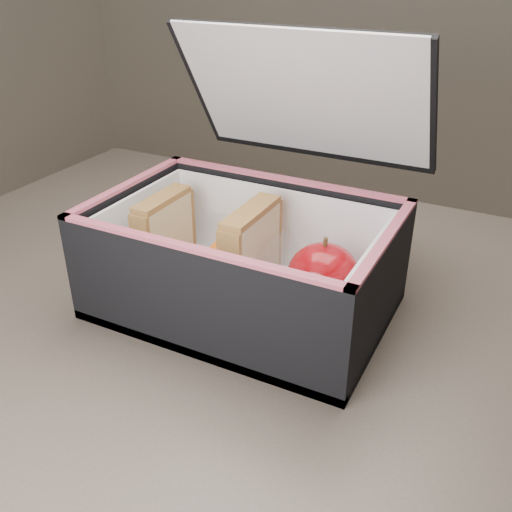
# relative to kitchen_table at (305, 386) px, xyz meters

# --- Properties ---
(kitchen_table) EXTENTS (1.20, 0.80, 0.75)m
(kitchen_table) POSITION_rel_kitchen_table_xyz_m (0.00, 0.00, 0.00)
(kitchen_table) COLOR brown
(kitchen_table) RESTS_ON ground
(lunch_bag) EXTENTS (0.32, 0.32, 0.29)m
(lunch_bag) POSITION_rel_kitchen_table_xyz_m (-0.08, 0.00, 0.16)
(lunch_bag) COLOR black
(lunch_bag) RESTS_ON kitchen_table
(plastic_tub) EXTENTS (0.16, 0.11, 0.07)m
(plastic_tub) POSITION_rel_kitchen_table_xyz_m (-0.13, 0.00, 0.14)
(plastic_tub) COLOR white
(plastic_tub) RESTS_ON lunch_bag
(sandwich_left) EXTENTS (0.02, 0.09, 0.10)m
(sandwich_left) POSITION_rel_kitchen_table_xyz_m (-0.19, 0.00, 0.16)
(sandwich_left) COLOR tan
(sandwich_left) RESTS_ON plastic_tub
(sandwich_right) EXTENTS (0.03, 0.09, 0.11)m
(sandwich_right) POSITION_rel_kitchen_table_xyz_m (-0.07, 0.00, 0.16)
(sandwich_right) COLOR tan
(sandwich_right) RESTS_ON plastic_tub
(carrot_sticks) EXTENTS (0.05, 0.16, 0.03)m
(carrot_sticks) POSITION_rel_kitchen_table_xyz_m (-0.13, 0.00, 0.12)
(carrot_sticks) COLOR #D94705
(carrot_sticks) RESTS_ON plastic_tub
(paper_napkin) EXTENTS (0.09, 0.09, 0.01)m
(paper_napkin) POSITION_rel_kitchen_table_xyz_m (0.02, 0.01, 0.11)
(paper_napkin) COLOR white
(paper_napkin) RESTS_ON lunch_bag
(red_apple) EXTENTS (0.10, 0.10, 0.08)m
(red_apple) POSITION_rel_kitchen_table_xyz_m (0.01, 0.01, 0.15)
(red_apple) COLOR #830002
(red_apple) RESTS_ON paper_napkin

